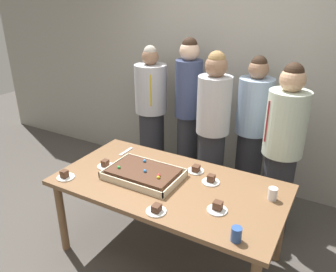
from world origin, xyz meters
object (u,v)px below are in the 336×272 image
(plated_slice_far_right, at_px, (105,165))
(plated_slice_center_front, at_px, (217,208))
(cake_server_utensil, at_px, (126,152))
(party_table, at_px, (169,191))
(sheet_cake, at_px, (144,174))
(plated_slice_near_right, at_px, (196,170))
(person_serving_front, at_px, (212,132))
(plated_slice_center_back, at_px, (211,180))
(plated_slice_near_left, at_px, (65,176))
(person_left_edge_reaching, at_px, (252,131))
(plated_slice_far_left, at_px, (156,210))
(drink_cup_nearest, at_px, (273,194))
(person_striped_tie_right, at_px, (282,151))
(person_back_corner, at_px, (151,114))
(person_green_shirt_behind, at_px, (188,111))
(drink_cup_middle, at_px, (236,234))

(plated_slice_far_right, distance_m, plated_slice_center_front, 1.14)
(plated_slice_center_front, bearing_deg, cake_server_utensil, 158.40)
(party_table, bearing_deg, plated_slice_far_right, -176.18)
(sheet_cake, xyz_separation_m, plated_slice_near_right, (0.35, 0.31, -0.01))
(sheet_cake, height_order, person_serving_front, person_serving_front)
(plated_slice_center_back, xyz_separation_m, cake_server_utensil, (-0.96, 0.12, -0.02))
(plated_slice_near_left, height_order, cake_server_utensil, plated_slice_near_left)
(person_left_edge_reaching, bearing_deg, plated_slice_far_left, 16.82)
(plated_slice_center_back, bearing_deg, person_left_edge_reaching, 88.34)
(sheet_cake, distance_m, plated_slice_center_front, 0.74)
(cake_server_utensil, distance_m, person_left_edge_reaching, 1.36)
(cake_server_utensil, bearing_deg, plated_slice_near_left, -102.67)
(drink_cup_nearest, height_order, person_striped_tie_right, person_striped_tie_right)
(person_striped_tie_right, bearing_deg, drink_cup_nearest, 55.62)
(plated_slice_center_front, relative_size, person_left_edge_reaching, 0.09)
(plated_slice_far_left, distance_m, person_left_edge_reaching, 1.63)
(person_serving_front, bearing_deg, person_back_corner, -90.14)
(person_green_shirt_behind, xyz_separation_m, person_back_corner, (-0.45, -0.08, -0.09))
(plated_slice_center_back, height_order, person_serving_front, person_serving_front)
(party_table, height_order, plated_slice_near_right, plated_slice_near_right)
(plated_slice_near_right, relative_size, plated_slice_far_left, 1.00)
(drink_cup_middle, xyz_separation_m, person_serving_front, (-0.70, 1.28, 0.10))
(plated_slice_near_left, height_order, person_left_edge_reaching, person_left_edge_reaching)
(drink_cup_nearest, relative_size, person_serving_front, 0.06)
(cake_server_utensil, xyz_separation_m, person_striped_tie_right, (1.39, 0.52, 0.12))
(plated_slice_center_front, distance_m, drink_cup_middle, 0.33)
(plated_slice_near_right, xyz_separation_m, drink_cup_middle, (0.60, -0.68, 0.03))
(plated_slice_center_back, height_order, person_left_edge_reaching, person_left_edge_reaching)
(person_striped_tie_right, bearing_deg, person_back_corner, -52.22)
(plated_slice_center_front, height_order, plated_slice_center_back, plated_slice_center_front)
(drink_cup_middle, xyz_separation_m, person_striped_tie_right, (0.01, 1.22, 0.07))
(plated_slice_near_left, xyz_separation_m, person_green_shirt_behind, (0.38, 1.58, 0.17))
(plated_slice_far_left, bearing_deg, cake_server_utensil, 138.35)
(cake_server_utensil, bearing_deg, person_green_shirt_behind, 75.88)
(plated_slice_center_front, xyz_separation_m, drink_cup_middle, (0.22, -0.24, 0.03))
(person_serving_front, xyz_separation_m, person_back_corner, (-0.90, 0.25, -0.04))
(drink_cup_middle, xyz_separation_m, person_green_shirt_behind, (-1.15, 1.61, 0.15))
(plated_slice_center_front, bearing_deg, person_back_corner, 136.87)
(party_table, height_order, plated_slice_near_left, plated_slice_near_left)
(plated_slice_near_left, bearing_deg, drink_cup_middle, -1.20)
(drink_cup_middle, bearing_deg, person_serving_front, 118.68)
(person_serving_front, distance_m, person_back_corner, 0.94)
(party_table, relative_size, plated_slice_near_right, 12.69)
(sheet_cake, relative_size, plated_slice_far_left, 4.23)
(person_left_edge_reaching, bearing_deg, plated_slice_far_right, -13.08)
(plated_slice_center_front, bearing_deg, plated_slice_far_left, -147.98)
(plated_slice_far_left, bearing_deg, party_table, 106.72)
(plated_slice_near_right, xyz_separation_m, person_left_edge_reaching, (0.22, 0.94, 0.07))
(plated_slice_center_back, xyz_separation_m, person_serving_front, (-0.28, 0.70, 0.13))
(plated_slice_near_left, xyz_separation_m, plated_slice_center_front, (1.31, 0.21, 0.00))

